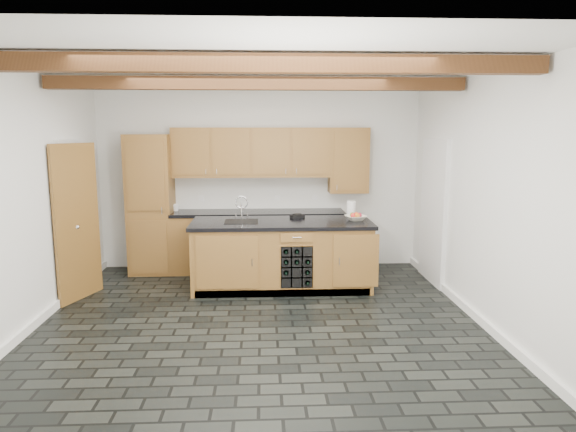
# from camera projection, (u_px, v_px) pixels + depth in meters

# --- Properties ---
(ground) EXTENTS (5.00, 5.00, 0.00)m
(ground) POSITION_uv_depth(u_px,v_px,m) (260.00, 321.00, 5.86)
(ground) COLOR black
(ground) RESTS_ON ground
(room_shell) EXTENTS (5.01, 5.00, 5.00)m
(room_shell) POSITION_uv_depth(u_px,v_px,m) (252.00, 184.00, 6.13)
(room_shell) COLOR white
(room_shell) RESTS_ON ground
(back_cabinetry) EXTENTS (3.65, 0.62, 2.20)m
(back_cabinetry) POSITION_uv_depth(u_px,v_px,m) (236.00, 208.00, 7.89)
(back_cabinetry) COLOR #93612F
(back_cabinetry) RESTS_ON ground
(island) EXTENTS (2.48, 0.96, 0.93)m
(island) POSITION_uv_depth(u_px,v_px,m) (282.00, 255.00, 7.07)
(island) COLOR #93612F
(island) RESTS_ON ground
(faucet) EXTENTS (0.45, 0.40, 0.34)m
(faucet) POSITION_uv_depth(u_px,v_px,m) (241.00, 219.00, 7.01)
(faucet) COLOR black
(faucet) RESTS_ON island
(kitchen_scale) EXTENTS (0.22, 0.18, 0.06)m
(kitchen_scale) POSITION_uv_depth(u_px,v_px,m) (297.00, 216.00, 7.28)
(kitchen_scale) COLOR black
(kitchen_scale) RESTS_ON island
(fruit_bowl) EXTENTS (0.35, 0.35, 0.07)m
(fruit_bowl) POSITION_uv_depth(u_px,v_px,m) (356.00, 218.00, 7.07)
(fruit_bowl) COLOR beige
(fruit_bowl) RESTS_ON island
(fruit_cluster) EXTENTS (0.16, 0.17, 0.07)m
(fruit_cluster) POSITION_uv_depth(u_px,v_px,m) (356.00, 215.00, 7.06)
(fruit_cluster) COLOR #AC162E
(fruit_cluster) RESTS_ON fruit_bowl
(paper_towel) EXTENTS (0.12, 0.12, 0.23)m
(paper_towel) POSITION_uv_depth(u_px,v_px,m) (351.00, 209.00, 7.32)
(paper_towel) COLOR white
(paper_towel) RESTS_ON island
(mug) EXTENTS (0.13, 0.13, 0.10)m
(mug) POSITION_uv_depth(u_px,v_px,m) (176.00, 208.00, 7.90)
(mug) COLOR white
(mug) RESTS_ON back_cabinetry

